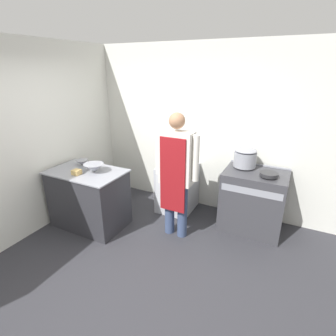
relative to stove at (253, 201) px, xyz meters
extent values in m
plane|color=#2D2D33|center=(-1.19, -1.71, -0.46)|extent=(14.00, 14.00, 0.00)
cube|color=silver|center=(-1.19, 0.40, 0.89)|extent=(8.00, 0.05, 2.70)
cube|color=silver|center=(-2.89, -0.71, 0.89)|extent=(0.05, 8.00, 2.70)
cube|color=#2D2D33|center=(-2.26, -1.01, -0.03)|extent=(1.08, 0.68, 0.87)
cube|color=gray|center=(-2.26, -1.01, 0.42)|extent=(1.12, 0.71, 0.02)
cube|color=#38383D|center=(0.00, 0.00, 0.00)|extent=(0.88, 0.65, 0.92)
cube|color=gray|center=(0.00, -0.31, 0.29)|extent=(0.81, 0.03, 0.10)
cube|color=gray|center=(0.00, 0.31, 0.47)|extent=(0.88, 0.03, 0.02)
cube|color=silver|center=(-1.25, 0.04, -0.07)|extent=(0.56, 0.63, 0.79)
cube|color=silver|center=(-1.25, -0.27, -0.03)|extent=(0.48, 0.02, 0.55)
cylinder|color=#38476B|center=(-1.06, -0.65, -0.05)|extent=(0.14, 0.14, 0.82)
cylinder|color=#38476B|center=(-0.86, -0.65, -0.05)|extent=(0.14, 0.14, 0.82)
cube|color=silver|center=(-0.96, -0.65, 0.73)|extent=(0.45, 0.22, 0.73)
cube|color=maroon|center=(-0.96, -0.77, 0.51)|extent=(0.36, 0.02, 1.04)
cylinder|color=silver|center=(-1.23, -0.65, 0.76)|extent=(0.09, 0.09, 0.62)
cylinder|color=silver|center=(-0.69, -0.65, 0.76)|extent=(0.09, 0.09, 0.62)
sphere|color=#9E7051|center=(-0.96, -0.65, 1.22)|extent=(0.21, 0.21, 0.21)
cone|color=gray|center=(-2.12, -0.98, 0.49)|extent=(0.29, 0.29, 0.13)
cone|color=gray|center=(-2.48, -0.84, 0.47)|extent=(0.19, 0.19, 0.09)
cube|color=#D8B266|center=(-2.28, -1.16, 0.47)|extent=(0.11, 0.11, 0.07)
cylinder|color=gray|center=(-0.20, 0.11, 0.59)|extent=(0.32, 0.32, 0.22)
ellipsoid|color=gray|center=(-0.20, 0.11, 0.73)|extent=(0.32, 0.32, 0.06)
cylinder|color=#262628|center=(0.18, -0.11, 0.50)|extent=(0.24, 0.24, 0.05)
camera|label=1|loc=(0.43, -3.65, 1.86)|focal=28.00mm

